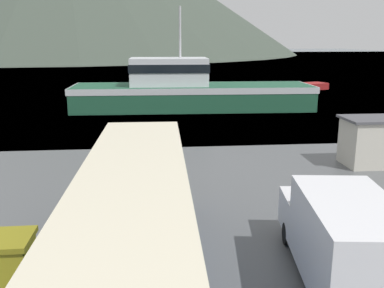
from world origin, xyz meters
name	(u,v)px	position (x,y,z in m)	size (l,w,h in m)	color
water_surface	(150,58)	(0.00, 140.13, 0.00)	(240.00, 240.00, 0.00)	slate
tour_bus	(136,219)	(-0.71, 5.53, 1.87)	(2.87, 11.24, 3.32)	#194799
delivery_van	(342,237)	(4.66, 5.10, 1.33)	(2.90, 6.20, 2.52)	silver
fishing_boat	(188,90)	(3.18, 34.43, 1.74)	(21.97, 6.35, 9.12)	#1E5138
storage_bin	(4,263)	(-4.12, 5.68, 0.74)	(1.50, 1.35, 1.44)	olive
dock_kiosk	(377,141)	(11.22, 15.49, 1.25)	(3.52, 2.27, 2.48)	beige
small_boat	(305,87)	(19.28, 47.89, 0.41)	(6.35, 4.26, 0.82)	maroon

